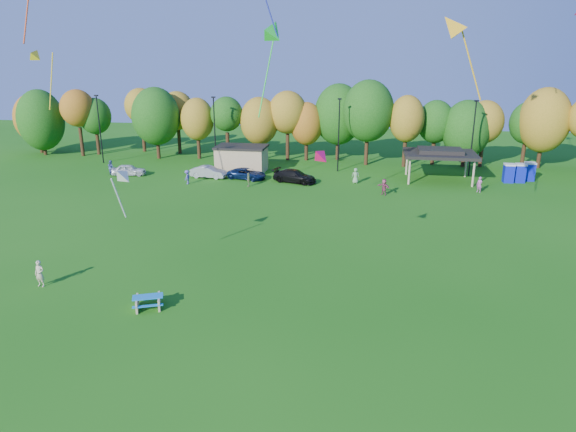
% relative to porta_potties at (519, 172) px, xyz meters
% --- Properties ---
extents(ground, '(160.00, 160.00, 0.00)m').
position_rel_porta_potties_xyz_m(ground, '(-23.24, -37.87, -1.10)').
color(ground, '#19600F').
rests_on(ground, ground).
extents(tree_line, '(93.57, 10.55, 11.15)m').
position_rel_porta_potties_xyz_m(tree_line, '(-24.26, 7.64, 4.82)').
color(tree_line, black).
rests_on(tree_line, ground).
extents(lamp_posts, '(64.50, 0.25, 9.09)m').
position_rel_porta_potties_xyz_m(lamp_posts, '(-21.24, 2.13, 3.80)').
color(lamp_posts, black).
rests_on(lamp_posts, ground).
extents(utility_building, '(6.30, 4.30, 3.25)m').
position_rel_porta_potties_xyz_m(utility_building, '(-33.24, 0.13, 0.54)').
color(utility_building, tan).
rests_on(utility_building, ground).
extents(pavilion, '(8.20, 6.20, 3.77)m').
position_rel_porta_potties_xyz_m(pavilion, '(-9.24, -0.87, 2.13)').
color(pavilion, tan).
rests_on(pavilion, ground).
extents(porta_potties, '(3.75, 2.42, 2.18)m').
position_rel_porta_potties_xyz_m(porta_potties, '(0.00, 0.00, 0.00)').
color(porta_potties, '#0E1BB8').
rests_on(porta_potties, ground).
extents(picnic_table, '(2.15, 1.99, 0.75)m').
position_rel_porta_potties_xyz_m(picnic_table, '(-29.69, -36.36, -0.66)').
color(picnic_table, tan).
rests_on(picnic_table, ground).
extents(kite_flyer, '(0.68, 0.47, 1.77)m').
position_rel_porta_potties_xyz_m(kite_flyer, '(-37.74, -34.72, -0.21)').
color(kite_flyer, beige).
rests_on(kite_flyer, ground).
extents(car_a, '(4.30, 2.52, 1.37)m').
position_rel_porta_potties_xyz_m(car_a, '(-46.32, -4.41, -0.41)').
color(car_a, silver).
rests_on(car_a, ground).
extents(car_b, '(4.45, 1.89, 1.43)m').
position_rel_porta_potties_xyz_m(car_b, '(-36.31, -4.01, -0.38)').
color(car_b, '#9D9DA2').
rests_on(car_b, ground).
extents(car_c, '(5.02, 3.21, 1.29)m').
position_rel_porta_potties_xyz_m(car_c, '(-31.62, -3.88, -0.45)').
color(car_c, '#0B1C45').
rests_on(car_c, ground).
extents(car_d, '(5.51, 3.48, 1.49)m').
position_rel_porta_potties_xyz_m(car_d, '(-25.75, -4.62, -0.35)').
color(car_d, black).
rests_on(car_d, ground).
extents(far_person_0, '(0.74, 0.71, 1.70)m').
position_rel_porta_potties_xyz_m(far_person_0, '(-5.46, -5.74, -0.25)').
color(far_person_0, '#B756A3').
rests_on(far_person_0, ground).
extents(far_person_1, '(1.10, 1.06, 1.79)m').
position_rel_porta_potties_xyz_m(far_person_1, '(-48.69, -4.31, -0.20)').
color(far_person_1, '#435193').
rests_on(far_person_1, ground).
extents(far_person_2, '(0.89, 0.60, 1.78)m').
position_rel_porta_potties_xyz_m(far_person_2, '(-18.78, -3.84, -0.21)').
color(far_person_2, '#739D6B').
rests_on(far_person_2, ground).
extents(far_person_3, '(1.55, 1.44, 1.74)m').
position_rel_porta_potties_xyz_m(far_person_3, '(-15.62, -8.49, -0.23)').
color(far_person_3, '#8F3B57').
rests_on(far_person_3, ground).
extents(far_person_4, '(0.51, 0.95, 1.55)m').
position_rel_porta_potties_xyz_m(far_person_4, '(-30.59, -7.29, -0.32)').
color(far_person_4, '#828F57').
rests_on(far_person_4, ground).
extents(far_person_5, '(0.67, 1.08, 1.60)m').
position_rel_porta_potties_xyz_m(far_person_5, '(-37.81, -7.27, -0.30)').
color(far_person_5, '#5E50B1').
rests_on(far_person_5, ground).
extents(kite_4, '(3.52, 1.83, 5.63)m').
position_rel_porta_potties_xyz_m(kite_4, '(-12.53, -26.08, 14.88)').
color(kite_4, gold).
extents(kite_8, '(1.45, 1.60, 1.32)m').
position_rel_porta_potties_xyz_m(kite_8, '(-20.24, -31.54, 7.46)').
color(kite_8, '#EC0D59').
extents(kite_9, '(1.32, 2.24, 3.49)m').
position_rel_porta_potties_xyz_m(kite_9, '(-33.04, -31.77, 5.76)').
color(kite_9, silver).
extents(kite_13, '(1.14, 3.13, 5.32)m').
position_rel_porta_potties_xyz_m(kite_13, '(-44.79, -21.60, 13.10)').
color(kite_13, yellow).
extents(kite_15, '(2.56, 4.36, 7.50)m').
position_rel_porta_potties_xyz_m(kite_15, '(-24.62, -23.12, 14.84)').
color(kite_15, '#1CD730').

